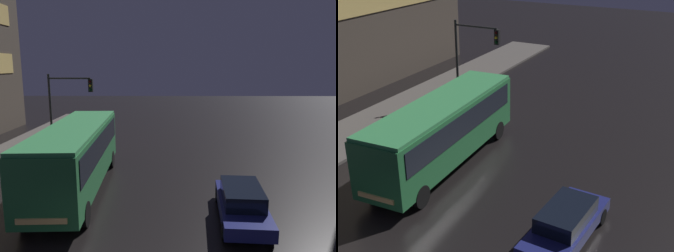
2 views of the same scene
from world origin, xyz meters
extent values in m
cube|color=#236B38|center=(-2.47, 9.11, 1.84)|extent=(2.97, 10.44, 2.58)
cube|color=black|center=(-2.47, 9.11, 2.38)|extent=(2.99, 9.61, 1.10)
cube|color=#399252|center=(-2.47, 9.11, 3.21)|extent=(2.92, 10.23, 0.16)
cube|color=#F4CC72|center=(-2.22, 3.93, 0.95)|extent=(1.74, 0.18, 0.20)
cylinder|color=black|center=(-1.15, 5.40, 0.50)|extent=(0.30, 1.01, 1.00)
cylinder|color=black|center=(-3.43, 5.29, 0.50)|extent=(0.30, 1.01, 1.00)
cylinder|color=black|center=(-1.51, 12.92, 0.50)|extent=(0.30, 1.01, 1.00)
cylinder|color=black|center=(-3.79, 12.81, 0.50)|extent=(0.30, 1.01, 1.00)
cube|color=navy|center=(4.98, 6.07, 0.55)|extent=(2.09, 4.83, 0.50)
cube|color=black|center=(4.98, 6.07, 1.10)|extent=(1.68, 2.69, 0.61)
cylinder|color=black|center=(5.68, 4.36, 0.32)|extent=(0.24, 0.65, 0.64)
cylinder|color=black|center=(4.07, 4.47, 0.32)|extent=(0.24, 0.65, 0.64)
cylinder|color=black|center=(5.90, 7.67, 0.32)|extent=(0.24, 0.65, 0.64)
cylinder|color=black|center=(4.29, 7.78, 0.32)|extent=(0.24, 0.65, 0.64)
cylinder|color=#2D2D2D|center=(-6.44, 16.63, 2.77)|extent=(0.16, 0.16, 5.54)
cylinder|color=#2D2D2D|center=(-4.97, 16.63, 5.24)|extent=(2.93, 0.12, 0.12)
cube|color=black|center=(-3.51, 16.63, 4.74)|extent=(0.30, 0.24, 0.90)
sphere|color=#390706|center=(-3.51, 16.49, 5.02)|extent=(0.18, 0.18, 0.18)
sphere|color=gold|center=(-3.51, 16.49, 4.74)|extent=(0.18, 0.18, 0.18)
sphere|color=black|center=(-3.51, 16.49, 4.46)|extent=(0.18, 0.18, 0.18)
camera|label=1|loc=(2.18, -6.29, 6.14)|focal=35.00mm
camera|label=2|loc=(9.60, -7.88, 10.87)|focal=50.00mm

